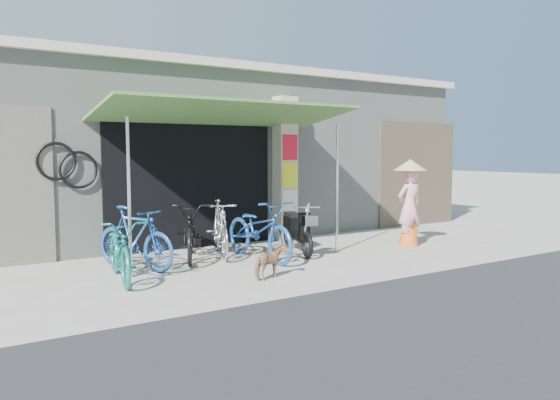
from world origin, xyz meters
TOP-DOWN VIEW (x-y plane):
  - ground at (0.00, 0.00)m, footprint 80.00×80.00m
  - bicycle_shop at (-0.00, 5.09)m, footprint 12.30×5.30m
  - shop_pillar at (0.85, 2.45)m, footprint 0.42×0.44m
  - awning at (-0.90, 1.63)m, footprint 4.60×1.88m
  - neighbour_right at (5.00, 2.59)m, footprint 2.60×0.06m
  - bike_teal at (-3.19, 0.62)m, footprint 0.85×1.80m
  - bike_blue at (-2.76, 1.28)m, footprint 1.12×1.71m
  - bike_black at (-1.69, 1.52)m, footprint 1.41×2.03m
  - bike_silver at (-1.13, 1.53)m, footprint 0.99×1.75m
  - bike_navy at (-0.70, 0.89)m, footprint 0.75×1.99m
  - street_dog at (-1.31, -0.47)m, footprint 0.66×0.48m
  - moped at (0.21, 1.07)m, footprint 0.65×1.57m
  - nun at (2.48, 0.44)m, footprint 0.64×0.64m

SIDE VIEW (x-z plane):
  - ground at x=0.00m, z-range 0.00..0.00m
  - street_dog at x=-1.31m, z-range 0.00..0.51m
  - moped at x=0.21m, z-range -0.04..0.87m
  - bike_teal at x=-3.19m, z-range 0.00..0.91m
  - bike_blue at x=-2.76m, z-range 0.00..1.00m
  - bike_black at x=-1.69m, z-range 0.00..1.01m
  - bike_silver at x=-1.13m, z-range 0.00..1.01m
  - bike_navy at x=-0.70m, z-range 0.00..1.04m
  - nun at x=2.48m, z-range -0.01..1.71m
  - neighbour_right at x=5.00m, z-range 0.00..2.60m
  - shop_pillar at x=0.85m, z-range 0.00..3.00m
  - bicycle_shop at x=0.00m, z-range 0.00..3.66m
  - awning at x=-0.90m, z-range 1.15..3.88m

